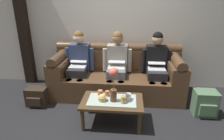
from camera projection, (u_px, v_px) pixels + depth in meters
ground_plane at (111, 130)px, 2.82m from camera, size 14.00×14.00×0.00m
back_wall_patterned at (119, 16)px, 3.90m from camera, size 6.00×0.12×2.90m
timber_pillar at (22, 16)px, 3.96m from camera, size 0.20×0.20×2.90m
couch at (117, 76)px, 3.79m from camera, size 2.44×0.88×0.96m
person_left at (79, 61)px, 3.74m from camera, size 0.56×0.67×1.22m
person_middle at (117, 62)px, 3.68m from camera, size 0.56×0.67×1.22m
person_right at (156, 63)px, 3.62m from camera, size 0.56×0.67×1.22m
coffee_table at (112, 103)px, 2.88m from camera, size 0.90×0.56×0.39m
flower_vase at (114, 82)px, 2.72m from camera, size 0.13×0.13×0.51m
snack_bowl at (102, 98)px, 2.81m from camera, size 0.12×0.12×0.11m
cup_near_left at (123, 100)px, 2.75m from camera, size 0.06×0.06×0.10m
cup_near_right at (100, 93)px, 2.97m from camera, size 0.08×0.08×0.08m
cup_far_center at (128, 97)px, 2.85m from camera, size 0.08×0.08×0.09m
cup_far_left at (107, 93)px, 2.96m from camera, size 0.07×0.07×0.08m
backpack_right at (205, 103)px, 3.13m from camera, size 0.35×0.32×0.41m
backpack_left at (37, 97)px, 3.42m from camera, size 0.35×0.27×0.33m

